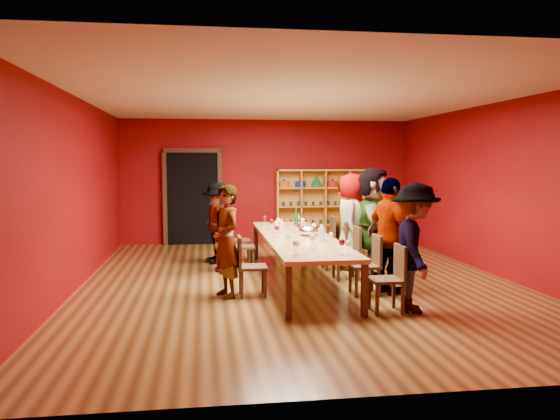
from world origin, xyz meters
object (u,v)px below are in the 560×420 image
Objects in this scene: chair_person_left_1 at (247,263)px; chair_person_left_4 at (236,237)px; tasting_table at (298,240)px; person_right_1 at (390,236)px; chair_person_right_2 at (351,250)px; chair_person_right_3 at (338,242)px; person_right_3 at (351,221)px; chair_person_left_3 at (239,243)px; chair_person_right_4 at (327,236)px; person_right_0 at (415,247)px; wine_bottle at (296,219)px; person_left_1 at (226,241)px; person_right_4 at (345,218)px; person_right_2 at (373,223)px; shelving_unit at (324,202)px; person_left_3 at (219,227)px; person_left_4 at (215,225)px; spittoon_bowl at (308,231)px; chair_person_right_1 at (370,261)px.

chair_person_left_4 is (0.00, 2.78, 0.00)m from chair_person_left_1.
tasting_table is 2.58× the size of person_right_1.
person_right_1 is 1.18m from chair_person_right_2.
chair_person_right_3 is 0.50× the size of person_right_3.
chair_person_left_3 and chair_person_right_4 have the same top height.
person_right_0 reaches higher than wine_bottle.
person_left_1 is 0.96× the size of person_right_4.
chair_person_left_1 is at bearing 149.39° from person_right_3.
person_right_2 is at bearing -24.98° from chair_person_left_3.
person_right_0 is (2.13, -1.11, 0.36)m from chair_person_left_1.
chair_person_left_1 is 1.00× the size of chair_person_right_3.
tasting_table is 1.88× the size of shelving_unit.
person_right_2 is 1.06m from chair_person_right_3.
shelving_unit reaches higher than person_left_3.
chair_person_left_1 is 0.51× the size of person_right_1.
person_left_3 is at bearing -129.24° from shelving_unit.
person_left_4 is 1.68× the size of chair_person_right_2.
chair_person_right_4 is at bearing 108.45° from person_left_3.
person_right_2 is at bearing -21.99° from person_right_1.
shelving_unit is 4.01m from chair_person_left_3.
tasting_table is 13.29× the size of spittoon_bowl.
shelving_unit is 2.70× the size of chair_person_left_3.
person_left_3 is 1.81× the size of chair_person_left_4.
person_right_4 reaches higher than chair_person_right_3.
person_left_1 is at bearing -17.23° from person_left_4.
person_right_1 is (2.13, -0.14, 0.38)m from chair_person_left_1.
person_right_1 reaches higher than spittoon_bowl.
chair_person_right_1 is 2.01m from person_right_3.
person_right_4 is at bearing 82.75° from chair_person_right_1.
person_right_0 is at bearing -160.69° from person_right_3.
person_right_1 is (1.22, -1.03, 0.17)m from tasting_table.
chair_person_left_4 is 2.65× the size of wine_bottle.
chair_person_left_1 is at bearing 68.38° from person_left_1.
person_left_1 is 0.94× the size of person_right_1.
person_right_1 is at bearing 0.00° from chair_person_right_1.
chair_person_right_4 is at bearing 90.00° from chair_person_right_3.
shelving_unit is 1.46× the size of person_left_1.
person_left_1 is at bearing 135.39° from person_right_4.
person_right_0 is 3.75m from wine_bottle.
person_right_4 is at bearing 17.75° from person_right_2.
wine_bottle is (-0.67, -0.19, 0.38)m from chair_person_right_4.
person_right_4 is (2.18, 2.70, 0.36)m from chair_person_left_1.
chair_person_left_4 is at bearing 152.18° from person_left_1.
person_left_4 is 3.68m from chair_person_right_1.
chair_person_right_1 is at bearing 45.54° from person_left_3.
person_right_1 is 2.84m from person_right_4.
shelving_unit is at bearing 14.16° from person_right_3.
tasting_table is 2.30m from person_left_4.
person_right_3 is 5.21× the size of spittoon_bowl.
person_right_2 reaches higher than wine_bottle.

